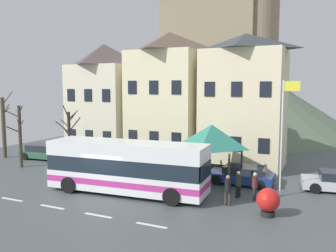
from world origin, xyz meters
The scene contains 19 objects.
ground_plane centered at (0.00, 0.00, -0.03)m, with size 40.00×60.00×0.07m.
townhouse_00 centered at (-7.79, 11.50, 5.20)m, with size 5.75×5.07×10.41m.
townhouse_01 centered at (-1.25, 12.08, 5.58)m, with size 5.99×6.23×11.16m.
townhouse_02 centered at (5.53, 11.55, 5.28)m, with size 6.16×5.17×10.55m.
hilltop_castle centered at (-3.64, 34.20, 6.77)m, with size 38.82×38.82×19.18m.
transit_bus centered at (0.84, 1.35, 1.57)m, with size 9.96×3.28×3.12m.
bus_shelter centered at (4.74, 5.73, 3.15)m, with size 3.60×3.60×3.94m.
parked_car_01 centered at (-11.17, 6.90, 0.64)m, with size 4.53×2.12×1.31m.
parked_car_02 centered at (-4.14, 7.01, 0.65)m, with size 4.17×2.22×1.32m.
parked_car_03 centered at (6.67, 6.25, 0.61)m, with size 4.24×2.02×1.22m.
pedestrian_00 centered at (7.14, 3.37, 0.82)m, with size 0.32×0.36×1.55m.
pedestrian_01 centered at (6.98, 1.68, 0.99)m, with size 0.34×0.33×1.69m.
pedestrian_02 centered at (8.12, 3.25, 0.93)m, with size 0.33×0.34×1.60m.
public_bench centered at (4.75, 7.45, 0.47)m, with size 1.49×0.48×0.87m.
flagpole centered at (9.40, 4.62, 3.96)m, with size 0.95×0.10×6.80m.
harbour_buoy centered at (9.21, 1.01, 0.78)m, with size 1.16×1.16×1.41m.
bare_tree_00 centered at (-10.50, 3.71, 2.61)m, with size 1.71×1.40×4.96m.
bare_tree_01 centered at (-15.02, 6.01, 2.83)m, with size 1.25×1.42×6.02m.
bare_tree_02 centered at (-7.48, 5.97, 2.45)m, with size 1.99×1.71×5.01m.
Camera 1 is at (11.86, -16.50, 6.41)m, focal length 37.75 mm.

